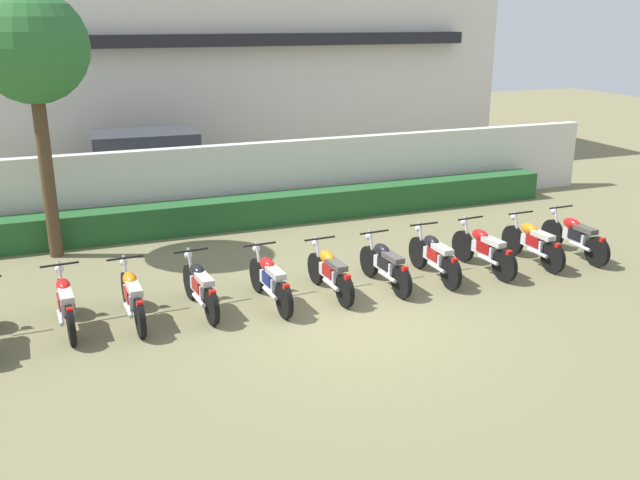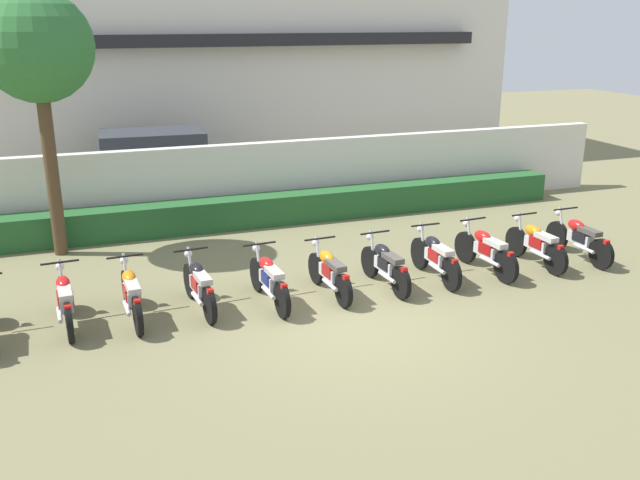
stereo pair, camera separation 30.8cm
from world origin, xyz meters
The scene contains 16 objects.
ground centered at (0.00, 0.00, 0.00)m, with size 60.00×60.00×0.00m, color olive.
building centered at (0.00, 14.65, 3.89)m, with size 20.84×6.50×7.77m.
compound_wall centered at (0.00, 6.69, 0.93)m, with size 19.80×0.30×1.86m, color silver.
hedge_row centered at (0.00, 5.99, 0.35)m, with size 15.84×0.70×0.71m, color #235628.
parked_car centered at (-1.88, 9.18, 0.94)m, with size 4.59×2.26×1.89m.
tree_near_inspector centered at (-4.50, 5.32, 4.18)m, with size 2.18×2.18×5.33m.
motorcycle_in_row_1 centered at (-4.42, 1.44, 0.46)m, with size 0.60×1.85×0.98m.
motorcycle_in_row_2 centered at (-3.40, 1.37, 0.46)m, with size 0.60×1.91×0.97m.
motorcycle_in_row_3 centered at (-2.28, 1.39, 0.45)m, with size 0.60×1.84×0.97m.
motorcycle_in_row_4 centered at (-1.09, 1.25, 0.45)m, with size 0.60×1.92×0.97m.
motorcycle_in_row_5 centered at (0.04, 1.27, 0.44)m, with size 0.60×1.80×0.95m.
motorcycle_in_row_6 centered at (1.13, 1.26, 0.45)m, with size 0.60×1.80×0.96m.
motorcycle_in_row_7 centered at (2.20, 1.32, 0.46)m, with size 0.60×1.87×0.97m.
motorcycle_in_row_8 centered at (3.30, 1.32, 0.46)m, with size 0.60×1.91×0.98m.
motorcycle_in_row_9 centered at (4.49, 1.34, 0.45)m, with size 0.60×1.84×0.97m.
motorcycle_in_row_10 centered at (5.55, 1.36, 0.45)m, with size 0.60×1.93×0.97m.
Camera 2 is at (-4.06, -9.63, 4.80)m, focal length 39.05 mm.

